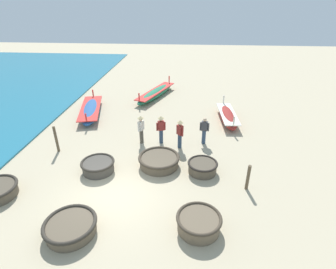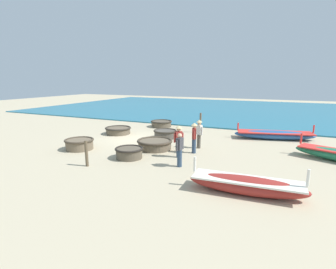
{
  "view_description": "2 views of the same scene",
  "coord_description": "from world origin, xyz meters",
  "px_view_note": "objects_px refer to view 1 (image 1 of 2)",
  "views": [
    {
      "loc": [
        2.94,
        -8.41,
        7.43
      ],
      "look_at": [
        2.0,
        3.49,
        1.15
      ],
      "focal_mm": 28.0,
      "sensor_mm": 36.0,
      "label": 1
    },
    {
      "loc": [
        14.61,
        9.07,
        3.97
      ],
      "look_at": [
        2.62,
        3.61,
        1.16
      ],
      "focal_mm": 28.0,
      "sensor_mm": 36.0,
      "label": 2
    }
  ],
  "objects_px": {
    "coracle_far_right": "(71,227)",
    "coracle_weathered": "(98,166)",
    "long_boat_green_hull": "(156,93)",
    "fisherman_hauling": "(204,130)",
    "coracle_upturned": "(203,167)",
    "long_boat_red_hull": "(91,110)",
    "long_boat_ochre_hull": "(227,116)",
    "coracle_front_left": "(159,160)",
    "mooring_post_mid_beach": "(248,177)",
    "coracle_tilted": "(199,222)",
    "fisherman_with_hat": "(161,128)",
    "fisherman_crouching": "(141,128)",
    "mooring_post_inland": "(56,139)",
    "fisherman_standing_left": "(180,132)"
  },
  "relations": [
    {
      "from": "long_boat_red_hull",
      "to": "fisherman_hauling",
      "type": "xyz_separation_m",
      "value": [
        7.86,
        -3.66,
        0.53
      ]
    },
    {
      "from": "coracle_far_right",
      "to": "mooring_post_mid_beach",
      "type": "xyz_separation_m",
      "value": [
        6.64,
        2.93,
        0.33
      ]
    },
    {
      "from": "fisherman_with_hat",
      "to": "coracle_far_right",
      "type": "bearing_deg",
      "value": -110.56
    },
    {
      "from": "mooring_post_inland",
      "to": "mooring_post_mid_beach",
      "type": "bearing_deg",
      "value": -14.1
    },
    {
      "from": "fisherman_with_hat",
      "to": "long_boat_green_hull",
      "type": "bearing_deg",
      "value": 99.16
    },
    {
      "from": "long_boat_ochre_hull",
      "to": "fisherman_crouching",
      "type": "xyz_separation_m",
      "value": [
        -5.26,
        -3.44,
        0.62
      ]
    },
    {
      "from": "coracle_upturned",
      "to": "long_boat_red_hull",
      "type": "relative_size",
      "value": 0.27
    },
    {
      "from": "coracle_far_right",
      "to": "long_boat_red_hull",
      "type": "height_order",
      "value": "long_boat_red_hull"
    },
    {
      "from": "long_boat_green_hull",
      "to": "fisherman_crouching",
      "type": "distance_m",
      "value": 7.84
    },
    {
      "from": "long_boat_red_hull",
      "to": "fisherman_hauling",
      "type": "relative_size",
      "value": 3.39
    },
    {
      "from": "coracle_tilted",
      "to": "fisherman_with_hat",
      "type": "relative_size",
      "value": 0.98
    },
    {
      "from": "coracle_far_right",
      "to": "coracle_weathered",
      "type": "bearing_deg",
      "value": 93.15
    },
    {
      "from": "coracle_tilted",
      "to": "fisherman_hauling",
      "type": "relative_size",
      "value": 1.04
    },
    {
      "from": "coracle_tilted",
      "to": "mooring_post_inland",
      "type": "height_order",
      "value": "mooring_post_inland"
    },
    {
      "from": "fisherman_standing_left",
      "to": "fisherman_crouching",
      "type": "xyz_separation_m",
      "value": [
        -2.19,
        0.38,
        0.0
      ]
    },
    {
      "from": "coracle_front_left",
      "to": "long_boat_green_hull",
      "type": "relative_size",
      "value": 0.36
    },
    {
      "from": "mooring_post_mid_beach",
      "to": "coracle_tilted",
      "type": "bearing_deg",
      "value": -131.35
    },
    {
      "from": "long_boat_red_hull",
      "to": "mooring_post_inland",
      "type": "relative_size",
      "value": 3.6
    },
    {
      "from": "coracle_front_left",
      "to": "fisherman_crouching",
      "type": "distance_m",
      "value": 2.64
    },
    {
      "from": "coracle_far_right",
      "to": "coracle_upturned",
      "type": "distance_m",
      "value": 6.24
    },
    {
      "from": "coracle_tilted",
      "to": "fisherman_standing_left",
      "type": "relative_size",
      "value": 0.98
    },
    {
      "from": "coracle_far_right",
      "to": "long_boat_green_hull",
      "type": "xyz_separation_m",
      "value": [
        1.27,
        14.44,
        0.05
      ]
    },
    {
      "from": "coracle_tilted",
      "to": "coracle_upturned",
      "type": "distance_m",
      "value": 3.53
    },
    {
      "from": "coracle_tilted",
      "to": "coracle_front_left",
      "type": "distance_m",
      "value": 4.31
    },
    {
      "from": "mooring_post_mid_beach",
      "to": "fisherman_standing_left",
      "type": "bearing_deg",
      "value": 132.55
    },
    {
      "from": "coracle_far_right",
      "to": "long_boat_green_hull",
      "type": "bearing_deg",
      "value": 84.96
    },
    {
      "from": "long_boat_green_hull",
      "to": "fisherman_hauling",
      "type": "relative_size",
      "value": 3.65
    },
    {
      "from": "long_boat_ochre_hull",
      "to": "coracle_upturned",
      "type": "bearing_deg",
      "value": -107.41
    },
    {
      "from": "fisherman_hauling",
      "to": "coracle_upturned",
      "type": "bearing_deg",
      "value": -93.44
    },
    {
      "from": "coracle_upturned",
      "to": "coracle_weathered",
      "type": "bearing_deg",
      "value": -176.49
    },
    {
      "from": "coracle_upturned",
      "to": "fisherman_crouching",
      "type": "xyz_separation_m",
      "value": [
        -3.36,
        2.61,
        0.66
      ]
    },
    {
      "from": "coracle_tilted",
      "to": "fisherman_hauling",
      "type": "bearing_deg",
      "value": 86.06
    },
    {
      "from": "long_boat_green_hull",
      "to": "fisherman_hauling",
      "type": "xyz_separation_m",
      "value": [
        3.67,
        -7.59,
        0.51
      ]
    },
    {
      "from": "coracle_upturned",
      "to": "mooring_post_mid_beach",
      "type": "bearing_deg",
      "value": -30.16
    },
    {
      "from": "coracle_upturned",
      "to": "fisherman_hauling",
      "type": "distance_m",
      "value": 2.89
    },
    {
      "from": "fisherman_hauling",
      "to": "mooring_post_inland",
      "type": "height_order",
      "value": "fisherman_hauling"
    },
    {
      "from": "coracle_far_right",
      "to": "long_boat_green_hull",
      "type": "distance_m",
      "value": 14.5
    },
    {
      "from": "long_boat_green_hull",
      "to": "fisherman_with_hat",
      "type": "distance_m",
      "value": 7.85
    },
    {
      "from": "coracle_tilted",
      "to": "long_boat_green_hull",
      "type": "distance_m",
      "value": 14.31
    },
    {
      "from": "coracle_upturned",
      "to": "mooring_post_inland",
      "type": "bearing_deg",
      "value": 170.3
    },
    {
      "from": "long_boat_ochre_hull",
      "to": "coracle_front_left",
      "type": "bearing_deg",
      "value": -125.24
    },
    {
      "from": "coracle_front_left",
      "to": "mooring_post_mid_beach",
      "type": "relative_size",
      "value": 1.69
    },
    {
      "from": "fisherman_with_hat",
      "to": "fisherman_crouching",
      "type": "bearing_deg",
      "value": -175.71
    },
    {
      "from": "coracle_far_right",
      "to": "coracle_front_left",
      "type": "xyz_separation_m",
      "value": [
        2.65,
        4.4,
        0.03
      ]
    },
    {
      "from": "long_boat_red_hull",
      "to": "mooring_post_inland",
      "type": "distance_m",
      "value": 5.19
    },
    {
      "from": "fisherman_with_hat",
      "to": "mooring_post_inland",
      "type": "xyz_separation_m",
      "value": [
        -5.47,
        -1.37,
        -0.22
      ]
    },
    {
      "from": "coracle_weathered",
      "to": "coracle_far_right",
      "type": "bearing_deg",
      "value": -86.85
    },
    {
      "from": "coracle_weathered",
      "to": "fisherman_with_hat",
      "type": "distance_m",
      "value": 4.1
    },
    {
      "from": "coracle_front_left",
      "to": "mooring_post_mid_beach",
      "type": "xyz_separation_m",
      "value": [
        3.99,
        -1.46,
        0.3
      ]
    },
    {
      "from": "coracle_tilted",
      "to": "fisherman_hauling",
      "type": "distance_m",
      "value": 6.39
    }
  ]
}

